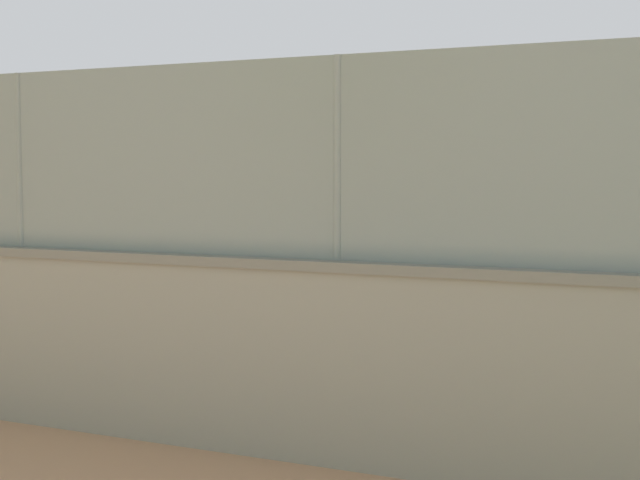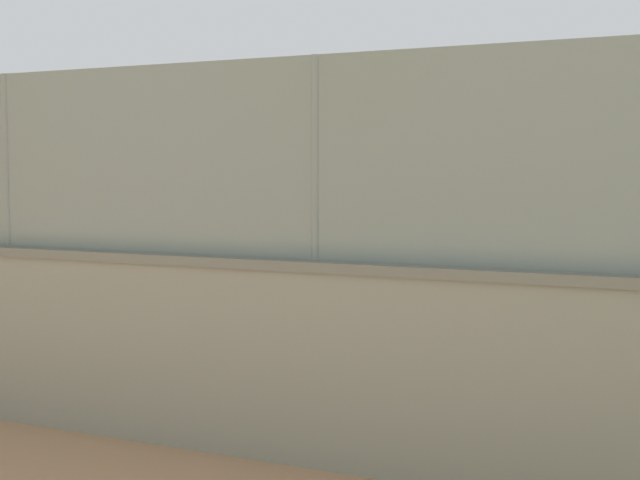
{
  "view_description": "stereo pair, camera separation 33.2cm",
  "coord_description": "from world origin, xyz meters",
  "px_view_note": "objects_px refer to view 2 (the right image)",
  "views": [
    {
      "loc": [
        -4.5,
        20.14,
        2.35
      ],
      "look_at": [
        1.27,
        6.1,
        1.21
      ],
      "focal_mm": 50.92,
      "sensor_mm": 36.0,
      "label": 1
    },
    {
      "loc": [
        -4.8,
        20.01,
        2.35
      ],
      "look_at": [
        1.27,
        6.1,
        1.21
      ],
      "focal_mm": 50.92,
      "sensor_mm": 36.0,
      "label": 2
    }
  ],
  "objects_px": {
    "player_baseline_waiting": "(304,231)",
    "sports_ball": "(241,288)",
    "player_crossing_court": "(272,238)",
    "player_near_wall_returning": "(631,240)"
  },
  "relations": [
    {
      "from": "player_baseline_waiting",
      "to": "sports_ball",
      "type": "distance_m",
      "value": 5.43
    },
    {
      "from": "player_near_wall_returning",
      "to": "player_baseline_waiting",
      "type": "height_order",
      "value": "player_near_wall_returning"
    },
    {
      "from": "player_crossing_court",
      "to": "player_baseline_waiting",
      "type": "distance_m",
      "value": 2.98
    },
    {
      "from": "player_near_wall_returning",
      "to": "player_baseline_waiting",
      "type": "bearing_deg",
      "value": -0.97
    },
    {
      "from": "player_near_wall_returning",
      "to": "player_baseline_waiting",
      "type": "xyz_separation_m",
      "value": [
        7.89,
        -0.13,
        -0.02
      ]
    },
    {
      "from": "player_crossing_court",
      "to": "player_near_wall_returning",
      "type": "bearing_deg",
      "value": -159.15
    },
    {
      "from": "player_baseline_waiting",
      "to": "sports_ball",
      "type": "height_order",
      "value": "player_baseline_waiting"
    },
    {
      "from": "player_crossing_court",
      "to": "sports_ball",
      "type": "distance_m",
      "value": 2.53
    },
    {
      "from": "player_crossing_court",
      "to": "sports_ball",
      "type": "bearing_deg",
      "value": 101.68
    },
    {
      "from": "player_baseline_waiting",
      "to": "sports_ball",
      "type": "relative_size",
      "value": 10.15
    }
  ]
}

